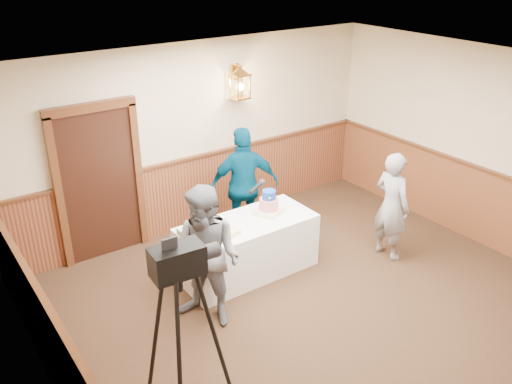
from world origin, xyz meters
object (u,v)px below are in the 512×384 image
Objects in this scene: display_table at (247,247)px; sheet_cake_yellow at (225,233)px; sheet_cake_green at (194,232)px; interviewer at (207,258)px; tv_camera_rig at (183,344)px; assistant_p at (244,186)px; tiered_cake at (269,204)px; baker at (392,206)px.

display_table is 5.54× the size of sheet_cake_yellow.
interviewer is at bearing -107.48° from sheet_cake_green.
tv_camera_rig reaches higher than sheet_cake_yellow.
display_table is 2.49m from tv_camera_rig.
sheet_cake_yellow is 0.19× the size of assistant_p.
assistant_p is at bearing 104.58° from interviewer.
assistant_p reaches higher than tiered_cake.
baker is (2.27, -0.64, -0.02)m from sheet_cake_yellow.
interviewer is 2.79m from baker.
sheet_cake_green is 0.22× the size of baker.
tv_camera_rig is at bearing -142.24° from tiered_cake.
tv_camera_rig is (-1.81, -1.65, 0.43)m from display_table.
display_table is at bearing -173.98° from tiered_cake.
tiered_cake reaches higher than display_table.
sheet_cake_yellow reaches higher than display_table.
tv_camera_rig is at bearing 102.14° from baker.
display_table is 1.06× the size of interviewer.
baker is (1.84, -0.78, 0.39)m from display_table.
interviewer is (-0.51, -0.45, 0.06)m from sheet_cake_yellow.
baker is (2.78, -0.19, -0.08)m from interviewer.
sheet_cake_yellow is 0.19× the size of interviewer.
display_table is at bearing 65.75° from baker.
display_table is 1.00× the size of tv_camera_rig.
tv_camera_rig reaches higher than tiered_cake.
tv_camera_rig is at bearing -137.57° from display_table.
tv_camera_rig is (-3.65, -0.87, 0.04)m from baker.
interviewer reaches higher than sheet_cake_green.
sheet_cake_yellow is 0.38m from sheet_cake_green.
interviewer reaches higher than display_table.
assistant_p is (0.09, 0.72, -0.01)m from tiered_cake.
display_table is 1.17× the size of baker.
sheet_cake_yellow is 0.18× the size of tv_camera_rig.
display_table is 0.63m from tiered_cake.
assistant_p is 3.31m from tv_camera_rig.
tiered_cake is 2.76m from tv_camera_rig.
display_table is 1.04× the size of assistant_p.
assistant_p is (-1.38, 1.54, 0.10)m from baker.
sheet_cake_green is 0.19× the size of tv_camera_rig.
baker reaches higher than sheet_cake_green.
interviewer is at bearing -154.29° from tiered_cake.
sheet_cake_yellow is at bearing 64.51° from assistant_p.
sheet_cake_green is at bearing 62.24° from tv_camera_rig.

